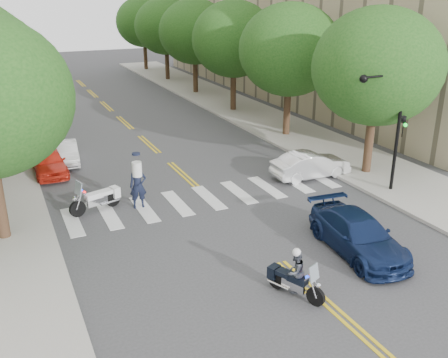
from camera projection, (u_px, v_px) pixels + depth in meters
ground at (281, 262)px, 17.73m from camera, size 140.00×140.00×0.00m
sidewalk_right at (241, 109)px, 40.09m from camera, size 5.00×60.00×0.15m
tree_r_0 at (377, 67)px, 24.31m from camera, size 6.40×6.40×8.45m
tree_r_1 at (290, 50)px, 31.09m from camera, size 6.40×6.40×8.45m
tree_r_2 at (234, 39)px, 37.87m from camera, size 6.40×6.40×8.45m
tree_r_3 at (194, 32)px, 44.65m from camera, size 6.40×6.40×8.45m
tree_r_4 at (166, 26)px, 51.43m from camera, size 6.40×6.40×8.45m
tree_r_5 at (144, 22)px, 58.21m from camera, size 6.40×6.40×8.45m
traffic_signal_pole at (392, 117)px, 22.41m from camera, size 2.82×0.42×6.00m
motorcycle_police at (294, 274)px, 15.56m from camera, size 1.06×1.97×1.68m
motorcycle_parked at (99, 198)px, 21.78m from camera, size 2.34×1.05×1.55m
officer_standing at (138, 186)px, 21.86m from camera, size 0.80×0.58×2.04m
convertible at (311, 165)px, 25.53m from camera, size 4.14×1.51×1.35m
sedan_blue at (358, 234)px, 18.21m from camera, size 2.44×5.01×1.40m
parked_car_a at (49, 161)px, 26.02m from camera, size 1.65×4.01×1.36m
parked_car_b at (66, 153)px, 27.76m from camera, size 1.53×3.64×1.17m
parked_car_c at (42, 117)px, 35.23m from camera, size 2.28×4.71×1.29m
parked_car_d at (45, 114)px, 36.23m from camera, size 2.03×4.20×1.18m
parked_car_e at (20, 95)px, 42.89m from camera, size 1.53×3.48×1.17m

